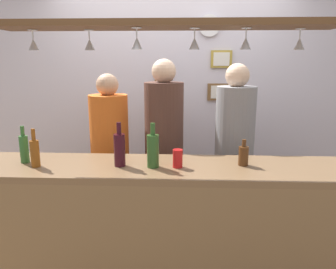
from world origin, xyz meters
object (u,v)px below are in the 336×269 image
(picture_frame_crest, at_px, (163,78))
(picture_frame_lower_pair, at_px, (222,92))
(person_left_orange_shirt, at_px, (110,147))
(person_right_grey_shirt, at_px, (234,143))
(bottle_beer_brown_stubby, at_px, (243,155))
(drink_can, at_px, (178,158))
(wall_clock, at_px, (209,26))
(bottle_champagne_green, at_px, (153,150))
(person_middle_brown_shirt, at_px, (164,139))
(bottle_beer_green_import, at_px, (24,148))
(picture_frame_upper_small, at_px, (221,59))
(bottle_wine_dark_red, at_px, (120,149))
(bottle_beer_amber_tall, at_px, (35,152))

(picture_frame_crest, bearing_deg, picture_frame_lower_pair, 0.00)
(person_left_orange_shirt, distance_m, person_right_grey_shirt, 1.11)
(bottle_beer_brown_stubby, bearing_deg, drink_can, -171.78)
(picture_frame_crest, bearing_deg, wall_clock, -0.75)
(person_left_orange_shirt, xyz_separation_m, bottle_champagne_green, (0.46, -0.71, 0.18))
(person_middle_brown_shirt, relative_size, bottle_beer_green_import, 6.76)
(picture_frame_upper_small, bearing_deg, person_right_grey_shirt, -85.47)
(bottle_wine_dark_red, bearing_deg, picture_frame_lower_pair, 59.81)
(bottle_beer_green_import, bearing_deg, bottle_beer_amber_tall, -37.14)
(person_left_orange_shirt, distance_m, picture_frame_crest, 1.02)
(bottle_beer_amber_tall, height_order, picture_frame_crest, picture_frame_crest)
(picture_frame_lower_pair, bearing_deg, bottle_wine_dark_red, -120.19)
(drink_can, xyz_separation_m, picture_frame_upper_small, (0.43, 1.44, 0.65))
(bottle_wine_dark_red, relative_size, bottle_beer_brown_stubby, 1.67)
(person_middle_brown_shirt, bearing_deg, bottle_beer_amber_tall, -137.72)
(person_middle_brown_shirt, xyz_separation_m, bottle_beer_green_import, (-0.94, -0.66, 0.08))
(person_left_orange_shirt, distance_m, bottle_beer_amber_tall, 0.83)
(picture_frame_upper_small, xyz_separation_m, wall_clock, (-0.13, -0.01, 0.33))
(bottle_wine_dark_red, bearing_deg, person_middle_brown_shirt, 69.87)
(person_left_orange_shirt, xyz_separation_m, picture_frame_crest, (0.44, 0.73, 0.58))
(person_middle_brown_shirt, distance_m, bottle_wine_dark_red, 0.75)
(person_middle_brown_shirt, bearing_deg, picture_frame_crest, 94.06)
(bottle_beer_brown_stubby, xyz_separation_m, picture_frame_lower_pair, (-0.01, 1.37, 0.30))
(person_left_orange_shirt, xyz_separation_m, drink_can, (0.62, -0.71, 0.12))
(person_middle_brown_shirt, height_order, bottle_beer_amber_tall, person_middle_brown_shirt)
(bottle_beer_green_import, bearing_deg, person_left_orange_shirt, 55.64)
(person_right_grey_shirt, height_order, bottle_champagne_green, person_right_grey_shirt)
(person_middle_brown_shirt, relative_size, bottle_champagne_green, 5.86)
(person_middle_brown_shirt, bearing_deg, person_right_grey_shirt, 0.00)
(bottle_beer_amber_tall, relative_size, drink_can, 2.13)
(bottle_beer_amber_tall, bearing_deg, picture_frame_crest, 62.48)
(person_right_grey_shirt, height_order, bottle_wine_dark_red, person_right_grey_shirt)
(picture_frame_lower_pair, relative_size, picture_frame_crest, 1.15)
(person_right_grey_shirt, xyz_separation_m, picture_frame_lower_pair, (-0.04, 0.73, 0.38))
(bottle_beer_green_import, distance_m, picture_frame_lower_pair, 2.06)
(picture_frame_lower_pair, distance_m, picture_frame_crest, 0.64)
(bottle_champagne_green, xyz_separation_m, picture_frame_upper_small, (0.59, 1.44, 0.60))
(person_middle_brown_shirt, xyz_separation_m, picture_frame_upper_small, (0.56, 0.73, 0.69))
(picture_frame_upper_small, bearing_deg, bottle_beer_brown_stubby, -89.21)
(bottle_wine_dark_red, bearing_deg, picture_frame_upper_small, 60.23)
(picture_frame_upper_small, height_order, picture_frame_crest, picture_frame_upper_small)
(bottle_beer_brown_stubby, bearing_deg, bottle_wine_dark_red, -176.33)
(drink_can, bearing_deg, bottle_champagne_green, -178.90)
(picture_frame_crest, bearing_deg, person_right_grey_shirt, -47.38)
(person_left_orange_shirt, distance_m, bottle_beer_brown_stubby, 1.25)
(bottle_champagne_green, bearing_deg, bottle_wine_dark_red, 176.49)
(bottle_wine_dark_red, height_order, drink_can, bottle_wine_dark_red)
(person_left_orange_shirt, bearing_deg, picture_frame_crest, 59.11)
(bottle_beer_brown_stubby, bearing_deg, picture_frame_crest, 114.65)
(bottle_wine_dark_red, distance_m, wall_clock, 1.83)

